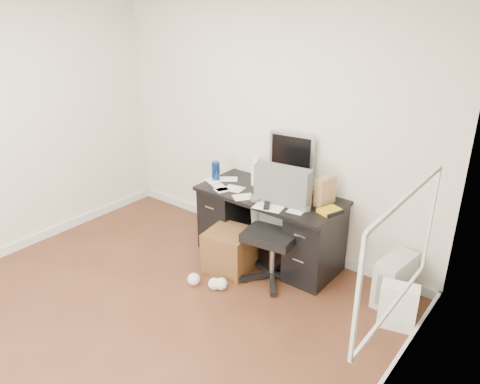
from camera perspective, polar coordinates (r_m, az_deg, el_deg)
The scene contains 18 objects.
ground at distance 4.28m, azimuth -13.27°, elevation -15.53°, with size 4.00×4.00×0.00m, color #422315.
room_shell at distance 3.50m, azimuth -15.04°, elevation 6.18°, with size 4.02×4.02×2.71m.
desk at distance 4.90m, azimuth 3.60°, elevation -3.96°, with size 1.50×0.70×0.75m.
loose_papers at distance 4.82m, azimuth 1.40°, elevation 0.20°, with size 1.10×0.60×0.00m, color white, non-canonical shape.
lcd_monitor at distance 4.80m, azimuth 6.29°, elevation 3.81°, with size 0.48×0.27×0.60m, color #ADADB2, non-canonical shape.
keyboard at distance 4.65m, azimuth 4.14°, elevation -0.61°, with size 0.44×0.15×0.02m, color black.
computer_mouse at distance 4.52m, azimuth 7.57°, elevation -1.32°, with size 0.05×0.05×0.05m, color #ADADB2.
travel_mug at distance 5.08m, azimuth -2.97°, elevation 2.61°, with size 0.09×0.09×0.20m, color navy.
white_binder at distance 4.99m, azimuth 1.91°, elevation 2.60°, with size 0.10×0.22×0.26m, color white.
magazine_file at distance 4.54m, azimuth 10.34°, elevation 0.15°, with size 0.12×0.23×0.27m, color #A78150.
pen_cup at distance 4.58m, azimuth 8.87°, elevation 0.20°, with size 0.10×0.10×0.23m, color #563818, non-canonical shape.
yellow_book at distance 4.41m, azimuth 10.93°, elevation -2.28°, with size 0.16×0.20×0.04m, color gold.
paper_remote at distance 4.46m, azimuth 3.55°, elevation -1.67°, with size 0.28×0.22×0.02m, color white, non-canonical shape.
office_chair at distance 4.49m, azimuth 4.09°, elevation -4.37°, with size 0.63×0.63×1.12m, color #4D4F4D, non-canonical shape.
pc_tower at distance 4.54m, azimuth 18.31°, elevation -10.14°, with size 0.20×0.46×0.46m, color beige.
shopping_bag at distance 4.25m, azimuth 18.70°, elevation -13.06°, with size 0.30×0.22×0.41m, color white.
wicker_basket at distance 4.79m, azimuth -1.27°, elevation -7.12°, with size 0.43×0.43×0.43m, color #4C3316.
desk_printer at distance 5.36m, azimuth -1.22°, elevation -5.16°, with size 0.31×0.25×0.18m, color slate.
Camera 1 is at (2.74, -1.97, 2.64)m, focal length 35.00 mm.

